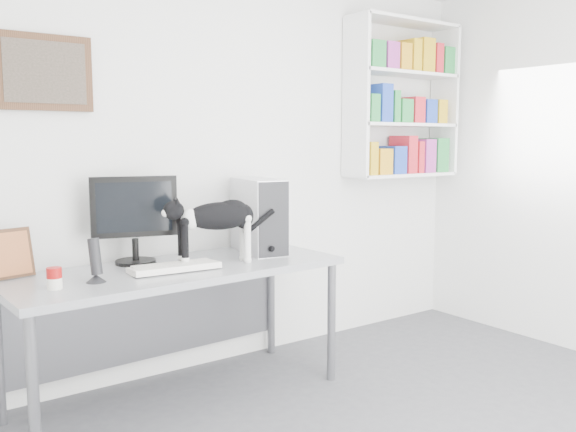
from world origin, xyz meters
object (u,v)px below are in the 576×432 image
at_px(bookshelf, 403,99).
at_px(soup_can, 54,278).
at_px(monitor, 134,219).
at_px(speaker, 95,259).
at_px(cat, 217,232).
at_px(desk, 179,334).
at_px(keyboard, 174,267).
at_px(leaning_print, 11,253).
at_px(pc_tower, 259,215).

distance_m(bookshelf, soup_can, 3.04).
xyz_separation_m(monitor, soup_can, (-0.56, -0.36, -0.21)).
height_order(speaker, cat, cat).
distance_m(bookshelf, desk, 2.59).
bearing_deg(soup_can, cat, 4.44).
xyz_separation_m(keyboard, cat, (0.29, 0.02, 0.17)).
xyz_separation_m(bookshelf, speaker, (-2.63, -0.41, -0.93)).
bearing_deg(leaning_print, monitor, -13.69).
bearing_deg(bookshelf, monitor, -178.25).
height_order(bookshelf, pc_tower, bookshelf).
bearing_deg(leaning_print, pc_tower, -16.42).
bearing_deg(desk, pc_tower, 9.25).
relative_size(keyboard, leaning_print, 1.81).
height_order(keyboard, soup_can, soup_can).
bearing_deg(keyboard, monitor, 112.22).
height_order(desk, cat, cat).
bearing_deg(pc_tower, desk, -158.36).
relative_size(keyboard, pc_tower, 1.04).
bearing_deg(leaning_print, bookshelf, -11.11).
height_order(bookshelf, speaker, bookshelf).
distance_m(monitor, speaker, 0.51).
bearing_deg(speaker, desk, -2.35).
height_order(bookshelf, leaning_print, bookshelf).
distance_m(soup_can, cat, 0.96).
height_order(bookshelf, monitor, bookshelf).
xyz_separation_m(speaker, leaning_print, (-0.33, 0.36, 0.02)).
xyz_separation_m(bookshelf, cat, (-1.89, -0.36, -0.86)).
xyz_separation_m(bookshelf, desk, (-2.12, -0.30, -1.45)).
bearing_deg(keyboard, soup_can, -171.32).
relative_size(desk, leaning_print, 7.06).
relative_size(leaning_print, cat, 0.44).
relative_size(bookshelf, leaning_print, 4.54).
relative_size(bookshelf, cat, 2.00).
bearing_deg(desk, speaker, -170.65).
distance_m(keyboard, pc_tower, 0.77).
bearing_deg(desk, keyboard, -127.48).
bearing_deg(monitor, leaning_print, -166.39).
distance_m(bookshelf, leaning_print, 3.09).
relative_size(monitor, soup_can, 4.92).
xyz_separation_m(pc_tower, cat, (-0.41, -0.20, -0.05)).
relative_size(desk, speaker, 8.08).
xyz_separation_m(keyboard, speaker, (-0.45, -0.02, 0.10)).
bearing_deg(pc_tower, keyboard, -152.81).
height_order(monitor, speaker, monitor).
xyz_separation_m(leaning_print, cat, (1.06, -0.31, 0.06)).
distance_m(desk, monitor, 0.72).
bearing_deg(monitor, speaker, -120.71).
height_order(pc_tower, cat, pc_tower).
bearing_deg(pc_tower, monitor, -176.86).
distance_m(monitor, leaning_print, 0.69).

